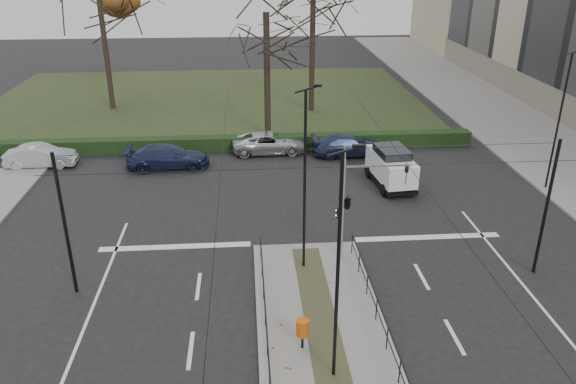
{
  "coord_description": "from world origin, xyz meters",
  "views": [
    {
      "loc": [
        -2.53,
        -17.79,
        12.91
      ],
      "look_at": [
        -0.71,
        5.61,
        2.52
      ],
      "focal_mm": 35.0,
      "sensor_mm": 36.0,
      "label": 1
    }
  ],
  "objects_px": {
    "parked_car_fourth": "(270,143)",
    "bare_tree_center": "(313,6)",
    "litter_bin": "(303,328)",
    "bare_tree_near": "(266,22)",
    "parked_car_third": "(168,157)",
    "streetlamp_median_near": "(338,269)",
    "white_van": "(391,166)",
    "traffic_light": "(349,201)",
    "streetlamp_median_far": "(305,180)",
    "parked_car_second": "(41,156)",
    "streetlamp_sidewalk": "(559,120)",
    "parked_car_fifth": "(348,145)"
  },
  "relations": [
    {
      "from": "white_van",
      "to": "bare_tree_near",
      "type": "bearing_deg",
      "value": 124.62
    },
    {
      "from": "streetlamp_median_far",
      "to": "parked_car_second",
      "type": "bearing_deg",
      "value": 138.62
    },
    {
      "from": "traffic_light",
      "to": "streetlamp_median_far",
      "type": "bearing_deg",
      "value": -159.57
    },
    {
      "from": "parked_car_fifth",
      "to": "streetlamp_sidewalk",
      "type": "bearing_deg",
      "value": -125.11
    },
    {
      "from": "parked_car_fourth",
      "to": "parked_car_second",
      "type": "bearing_deg",
      "value": 94.14
    },
    {
      "from": "streetlamp_median_far",
      "to": "parked_car_fifth",
      "type": "relative_size",
      "value": 1.65
    },
    {
      "from": "bare_tree_center",
      "to": "parked_car_fifth",
      "type": "bearing_deg",
      "value": -83.75
    },
    {
      "from": "parked_car_third",
      "to": "bare_tree_center",
      "type": "height_order",
      "value": "bare_tree_center"
    },
    {
      "from": "litter_bin",
      "to": "parked_car_fifth",
      "type": "distance_m",
      "value": 19.99
    },
    {
      "from": "bare_tree_near",
      "to": "parked_car_third",
      "type": "bearing_deg",
      "value": -137.99
    },
    {
      "from": "parked_car_third",
      "to": "bare_tree_near",
      "type": "height_order",
      "value": "bare_tree_near"
    },
    {
      "from": "streetlamp_median_far",
      "to": "bare_tree_near",
      "type": "distance_m",
      "value": 18.94
    },
    {
      "from": "litter_bin",
      "to": "white_van",
      "type": "distance_m",
      "value": 15.61
    },
    {
      "from": "white_van",
      "to": "parked_car_fifth",
      "type": "distance_m",
      "value": 5.44
    },
    {
      "from": "streetlamp_sidewalk",
      "to": "parked_car_fifth",
      "type": "bearing_deg",
      "value": 147.7
    },
    {
      "from": "traffic_light",
      "to": "bare_tree_center",
      "type": "bearing_deg",
      "value": 87.11
    },
    {
      "from": "litter_bin",
      "to": "bare_tree_near",
      "type": "relative_size",
      "value": 0.1
    },
    {
      "from": "parked_car_fifth",
      "to": "litter_bin",
      "type": "bearing_deg",
      "value": 162.64
    },
    {
      "from": "streetlamp_median_near",
      "to": "parked_car_third",
      "type": "relative_size",
      "value": 1.54
    },
    {
      "from": "parked_car_fourth",
      "to": "white_van",
      "type": "bearing_deg",
      "value": -134.14
    },
    {
      "from": "bare_tree_center",
      "to": "bare_tree_near",
      "type": "height_order",
      "value": "bare_tree_center"
    },
    {
      "from": "streetlamp_sidewalk",
      "to": "parked_car_fourth",
      "type": "xyz_separation_m",
      "value": [
        -15.52,
        7.47,
        -3.41
      ]
    },
    {
      "from": "bare_tree_center",
      "to": "parked_car_fifth",
      "type": "xyz_separation_m",
      "value": [
        1.2,
        -10.94,
        -7.74
      ]
    },
    {
      "from": "litter_bin",
      "to": "streetlamp_median_far",
      "type": "relative_size",
      "value": 0.14
    },
    {
      "from": "white_van",
      "to": "traffic_light",
      "type": "bearing_deg",
      "value": -116.17
    },
    {
      "from": "traffic_light",
      "to": "white_van",
      "type": "xyz_separation_m",
      "value": [
        3.97,
        8.08,
        -1.63
      ]
    },
    {
      "from": "bare_tree_near",
      "to": "traffic_light",
      "type": "bearing_deg",
      "value": -81.3
    },
    {
      "from": "streetlamp_median_near",
      "to": "parked_car_fifth",
      "type": "distance_m",
      "value": 21.44
    },
    {
      "from": "parked_car_second",
      "to": "streetlamp_median_near",
      "type": "bearing_deg",
      "value": -144.69
    },
    {
      "from": "parked_car_third",
      "to": "bare_tree_center",
      "type": "xyz_separation_m",
      "value": [
        10.48,
        12.32,
        7.7
      ]
    },
    {
      "from": "parked_car_fourth",
      "to": "bare_tree_center",
      "type": "height_order",
      "value": "bare_tree_center"
    },
    {
      "from": "parked_car_second",
      "to": "white_van",
      "type": "xyz_separation_m",
      "value": [
        21.22,
        -4.62,
        0.49
      ]
    },
    {
      "from": "parked_car_third",
      "to": "litter_bin",
      "type": "bearing_deg",
      "value": -162.18
    },
    {
      "from": "parked_car_third",
      "to": "bare_tree_near",
      "type": "xyz_separation_m",
      "value": [
        6.53,
        5.88,
        7.35
      ]
    },
    {
      "from": "streetlamp_median_near",
      "to": "streetlamp_median_far",
      "type": "distance_m",
      "value": 6.75
    },
    {
      "from": "parked_car_second",
      "to": "bare_tree_near",
      "type": "xyz_separation_m",
      "value": [
        14.53,
        5.07,
        7.39
      ]
    },
    {
      "from": "traffic_light",
      "to": "streetlamp_sidewalk",
      "type": "bearing_deg",
      "value": 27.88
    },
    {
      "from": "streetlamp_median_far",
      "to": "white_van",
      "type": "height_order",
      "value": "streetlamp_median_far"
    },
    {
      "from": "litter_bin",
      "to": "bare_tree_center",
      "type": "bearing_deg",
      "value": 82.81
    },
    {
      "from": "streetlamp_median_near",
      "to": "streetlamp_sidewalk",
      "type": "bearing_deg",
      "value": 44.54
    },
    {
      "from": "streetlamp_median_near",
      "to": "bare_tree_near",
      "type": "relative_size",
      "value": 0.68
    },
    {
      "from": "parked_car_third",
      "to": "parked_car_fourth",
      "type": "bearing_deg",
      "value": -72.75
    },
    {
      "from": "litter_bin",
      "to": "parked_car_fifth",
      "type": "bearing_deg",
      "value": 75.46
    },
    {
      "from": "parked_car_fourth",
      "to": "streetlamp_median_far",
      "type": "bearing_deg",
      "value": -178.84
    },
    {
      "from": "streetlamp_median_near",
      "to": "white_van",
      "type": "distance_m",
      "value": 16.83
    },
    {
      "from": "parked_car_second",
      "to": "parked_car_fifth",
      "type": "xyz_separation_m",
      "value": [
        19.67,
        0.57,
        -0.01
      ]
    },
    {
      "from": "streetlamp_median_far",
      "to": "parked_car_fifth",
      "type": "distance_m",
      "value": 15.1
    },
    {
      "from": "streetlamp_median_near",
      "to": "bare_tree_center",
      "type": "distance_m",
      "value": 32.12
    },
    {
      "from": "streetlamp_sidewalk",
      "to": "parked_car_third",
      "type": "xyz_separation_m",
      "value": [
        -22.0,
        5.14,
        -3.37
      ]
    },
    {
      "from": "litter_bin",
      "to": "streetlamp_median_near",
      "type": "xyz_separation_m",
      "value": [
        0.89,
        -1.41,
        3.18
      ]
    }
  ]
}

